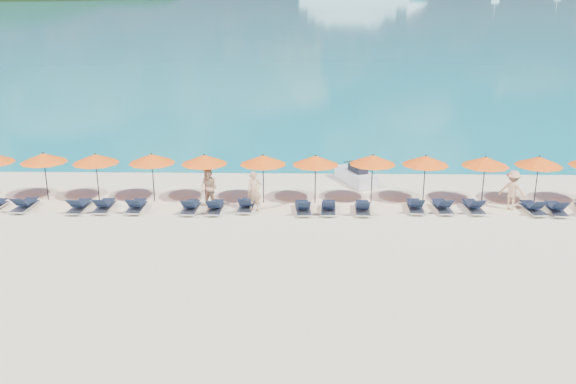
{
  "coord_description": "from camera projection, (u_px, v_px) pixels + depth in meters",
  "views": [
    {
      "loc": [
        0.53,
        -22.53,
        9.32
      ],
      "look_at": [
        0.0,
        3.0,
        1.2
      ],
      "focal_mm": 40.0,
      "sensor_mm": 36.0,
      "label": 1
    }
  ],
  "objects": [
    {
      "name": "lounger_10",
      "position": [
        328.0,
        207.0,
        27.87
      ],
      "size": [
        0.7,
        1.73,
        0.66
      ],
      "rotation": [
        0.0,
        0.0,
        -0.05
      ],
      "color": "silver",
      "rests_on": "ground"
    },
    {
      "name": "jetski",
      "position": [
        356.0,
        176.0,
        32.03
      ],
      "size": [
        2.02,
        2.87,
        0.96
      ],
      "rotation": [
        0.0,
        0.0,
        0.42
      ],
      "color": "silver",
      "rests_on": "ground"
    },
    {
      "name": "lounger_16",
      "position": [
        556.0,
        208.0,
        27.75
      ],
      "size": [
        0.72,
        1.74,
        0.66
      ],
      "rotation": [
        0.0,
        0.0,
        -0.06
      ],
      "color": "silver",
      "rests_on": "ground"
    },
    {
      "name": "lounger_9",
      "position": [
        303.0,
        207.0,
        27.85
      ],
      "size": [
        0.75,
        1.74,
        0.66
      ],
      "rotation": [
        0.0,
        0.0,
        0.08
      ],
      "color": "silver",
      "rests_on": "ground"
    },
    {
      "name": "headland_small",
      "position": [
        133.0,
        41.0,
        571.44
      ],
      "size": [
        162.0,
        126.0,
        85.5
      ],
      "color": "black",
      "rests_on": "ground"
    },
    {
      "name": "lounger_2",
      "position": [
        25.0,
        205.0,
        28.23
      ],
      "size": [
        0.71,
        1.73,
        0.66
      ],
      "rotation": [
        0.0,
        0.0,
        -0.05
      ],
      "color": "silver",
      "rests_on": "ground"
    },
    {
      "name": "sailboat_near",
      "position": [
        495.0,
        0.0,
        462.61
      ],
      "size": [
        5.49,
        1.83,
        10.06
      ],
      "color": "silver",
      "rests_on": "ground"
    },
    {
      "name": "umbrella_8",
      "position": [
        426.0,
        160.0,
        28.54
      ],
      "size": [
        2.1,
        2.1,
        2.28
      ],
      "color": "black",
      "rests_on": "ground"
    },
    {
      "name": "umbrella_6",
      "position": [
        316.0,
        160.0,
        28.55
      ],
      "size": [
        2.1,
        2.1,
        2.28
      ],
      "color": "black",
      "rests_on": "ground"
    },
    {
      "name": "umbrella_9",
      "position": [
        485.0,
        161.0,
        28.35
      ],
      "size": [
        2.1,
        2.1,
        2.28
      ],
      "color": "black",
      "rests_on": "ground"
    },
    {
      "name": "lounger_4",
      "position": [
        104.0,
        205.0,
        28.11
      ],
      "size": [
        0.63,
        1.7,
        0.66
      ],
      "rotation": [
        0.0,
        0.0,
        -0.01
      ],
      "color": "silver",
      "rests_on": "ground"
    },
    {
      "name": "umbrella_2",
      "position": [
        95.0,
        159.0,
        28.82
      ],
      "size": [
        2.1,
        2.1,
        2.28
      ],
      "color": "black",
      "rests_on": "ground"
    },
    {
      "name": "umbrella_7",
      "position": [
        373.0,
        160.0,
        28.65
      ],
      "size": [
        2.1,
        2.1,
        2.28
      ],
      "color": "black",
      "rests_on": "ground"
    },
    {
      "name": "umbrella_5",
      "position": [
        263.0,
        160.0,
        28.63
      ],
      "size": [
        2.1,
        2.1,
        2.28
      ],
      "color": "black",
      "rests_on": "ground"
    },
    {
      "name": "lounger_5",
      "position": [
        136.0,
        206.0,
        28.09
      ],
      "size": [
        0.63,
        1.7,
        0.66
      ],
      "rotation": [
        0.0,
        0.0,
        -0.01
      ],
      "color": "silver",
      "rests_on": "ground"
    },
    {
      "name": "ground",
      "position": [
        286.0,
        246.0,
        24.3
      ],
      "size": [
        1400.0,
        1400.0,
        0.0
      ],
      "primitive_type": "plane",
      "color": "beige"
    },
    {
      "name": "umbrella_3",
      "position": [
        152.0,
        159.0,
        28.83
      ],
      "size": [
        2.1,
        2.1,
        2.28
      ],
      "color": "black",
      "rests_on": "ground"
    },
    {
      "name": "lounger_13",
      "position": [
        442.0,
        206.0,
        28.02
      ],
      "size": [
        0.74,
        1.74,
        0.66
      ],
      "rotation": [
        0.0,
        0.0,
        0.07
      ],
      "color": "silver",
      "rests_on": "ground"
    },
    {
      "name": "lounger_11",
      "position": [
        363.0,
        208.0,
        27.83
      ],
      "size": [
        0.7,
        1.73,
        0.66
      ],
      "rotation": [
        0.0,
        0.0,
        -0.04
      ],
      "color": "silver",
      "rests_on": "ground"
    },
    {
      "name": "umbrella_1",
      "position": [
        44.0,
        158.0,
        28.97
      ],
      "size": [
        2.1,
        2.1,
        2.28
      ],
      "color": "black",
      "rests_on": "ground"
    },
    {
      "name": "umbrella_4",
      "position": [
        204.0,
        159.0,
        28.69
      ],
      "size": [
        2.1,
        2.1,
        2.28
      ],
      "color": "black",
      "rests_on": "ground"
    },
    {
      "name": "lounger_3",
      "position": [
        79.0,
        206.0,
        28.07
      ],
      "size": [
        0.71,
        1.73,
        0.66
      ],
      "rotation": [
        0.0,
        0.0,
        -0.05
      ],
      "color": "silver",
      "rests_on": "ground"
    },
    {
      "name": "lounger_7",
      "position": [
        215.0,
        207.0,
        27.94
      ],
      "size": [
        0.67,
        1.72,
        0.66
      ],
      "rotation": [
        0.0,
        0.0,
        -0.03
      ],
      "color": "silver",
      "rests_on": "ground"
    },
    {
      "name": "lounger_14",
      "position": [
        473.0,
        206.0,
        28.0
      ],
      "size": [
        0.72,
        1.73,
        0.66
      ],
      "rotation": [
        0.0,
        0.0,
        0.06
      ],
      "color": "silver",
      "rests_on": "ground"
    },
    {
      "name": "beachgoer_b",
      "position": [
        209.0,
        188.0,
        28.35
      ],
      "size": [
        1.0,
        0.86,
        1.78
      ],
      "primitive_type": "imported",
      "rotation": [
        0.0,
        0.0,
        -0.51
      ],
      "color": "tan",
      "rests_on": "ground"
    },
    {
      "name": "umbrella_10",
      "position": [
        539.0,
        161.0,
        28.37
      ],
      "size": [
        2.1,
        2.1,
        2.28
      ],
      "color": "black",
      "rests_on": "ground"
    },
    {
      "name": "lounger_8",
      "position": [
        246.0,
        205.0,
        28.19
      ],
      "size": [
        0.72,
        1.73,
        0.66
      ],
      "rotation": [
        0.0,
        0.0,
        -0.06
      ],
      "color": "silver",
      "rests_on": "ground"
    },
    {
      "name": "lounger_15",
      "position": [
        533.0,
        208.0,
        27.84
      ],
      "size": [
        0.76,
        1.74,
        0.66
      ],
      "rotation": [
        0.0,
        0.0,
        0.08
      ],
      "color": "silver",
      "rests_on": "ground"
    },
    {
      "name": "lounger_12",
      "position": [
        415.0,
        206.0,
        28.07
      ],
      "size": [
        0.66,
        1.71,
        0.66
      ],
      "rotation": [
        0.0,
        0.0,
        -0.02
      ],
      "color": "silver",
      "rests_on": "ground"
    },
    {
      "name": "beachgoer_a",
      "position": [
        254.0,
        191.0,
        27.88
      ],
      "size": [
        0.75,
        0.6,
        1.78
      ],
      "primitive_type": "imported",
      "rotation": [
        0.0,
        0.0,
        0.29
      ],
      "color": "tan",
      "rests_on": "ground"
    },
    {
      "name": "beachgoer_c",
      "position": [
        513.0,
        190.0,
        28.07
      ],
      "size": [
        1.26,
        1.05,
        1.78
      ],
      "primitive_type": "imported",
      "rotation": [
        0.0,
        0.0,
        2.6
      ],
      "color": "tan",
      "rests_on": "ground"
    },
    {
      "name": "lounger_6",
      "position": [
        191.0,
        207.0,
        27.96
      ],
      "size": [
        0.7,
        1.73,
        0.66
      ],
      "rotation": [
        0.0,
        0.0,
        -0.05
      ],
      "color": "silver",
      "rests_on": "ground"
    }
  ]
}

